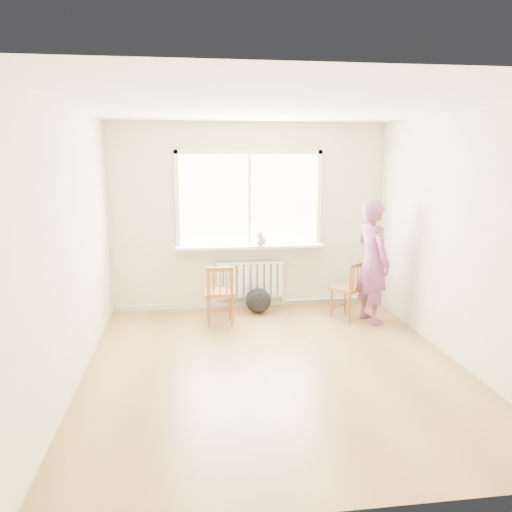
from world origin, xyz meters
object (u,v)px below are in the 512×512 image
object	(u,v)px
chair_left	(220,295)
chair_right	(350,290)
backpack	(258,301)
person	(373,262)
cat	(261,239)

from	to	relation	value
chair_left	chair_right	distance (m)	1.80
chair_left	backpack	distance (m)	0.75
backpack	person	bearing A→B (deg)	-21.62
chair_left	backpack	bearing A→B (deg)	-143.60
chair_left	chair_right	world-z (taller)	chair_left
person	cat	world-z (taller)	person
person	backpack	distance (m)	1.70
person	backpack	size ratio (longest dim) A/B	4.53
chair_left	backpack	size ratio (longest dim) A/B	2.22
chair_right	backpack	distance (m)	1.31
chair_right	person	size ratio (longest dim) A/B	0.49
chair_left	person	bearing A→B (deg)	175.74
chair_right	cat	xyz separation A→B (m)	(-1.17, 0.58, 0.64)
person	chair_right	bearing A→B (deg)	40.46
backpack	chair_left	bearing A→B (deg)	-143.76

